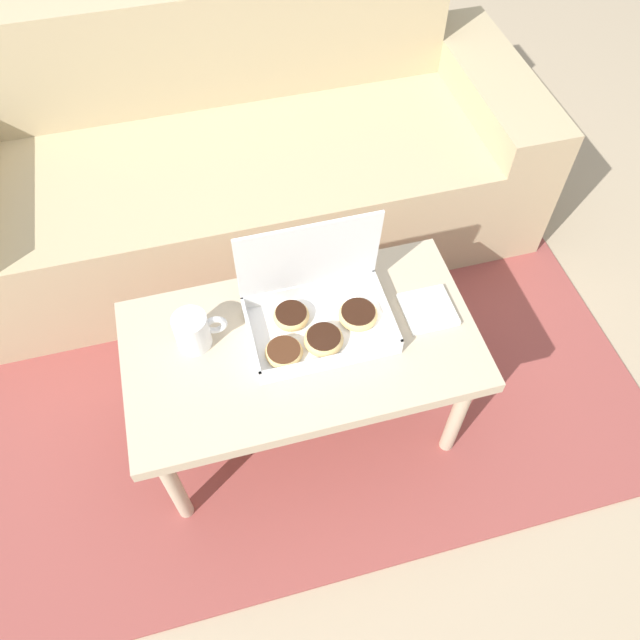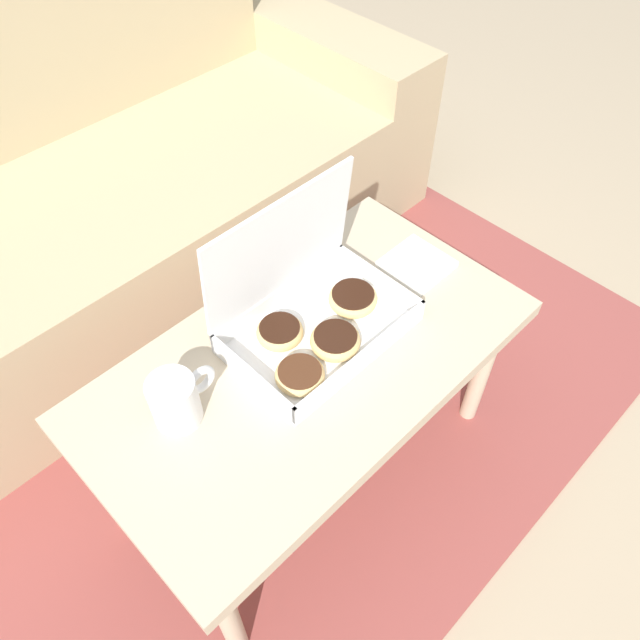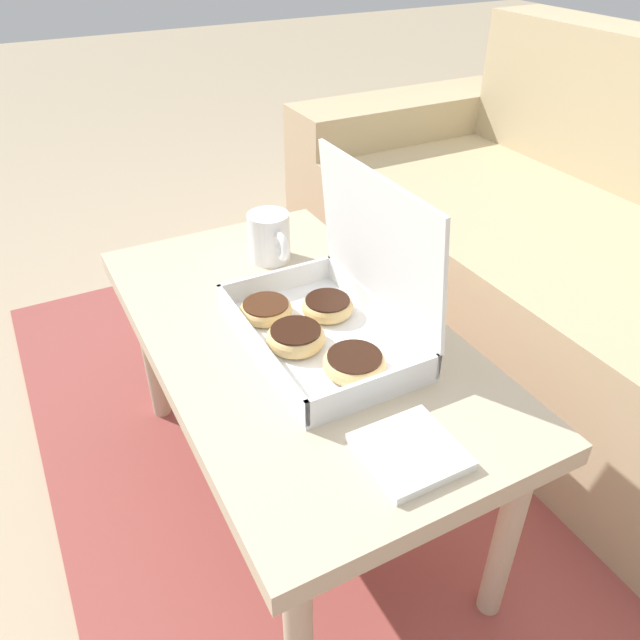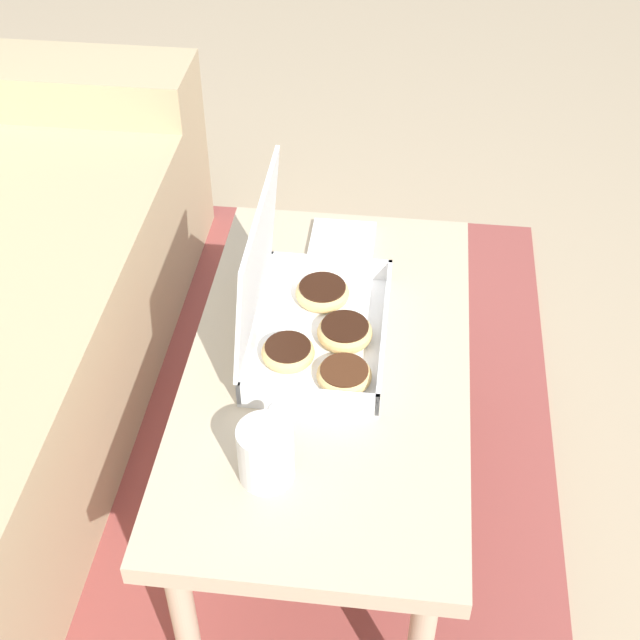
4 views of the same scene
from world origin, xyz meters
TOP-DOWN VIEW (x-y plane):
  - ground_plane at (0.00, 0.00)m, footprint 12.00×12.00m
  - area_rug at (0.00, 0.30)m, footprint 2.26×1.88m
  - couch at (0.00, 0.82)m, footprint 2.14×0.84m
  - coffee_table at (0.00, -0.13)m, footprint 0.95×0.53m
  - pastry_box at (0.05, -0.09)m, footprint 0.38×0.26m
  - coffee_mug at (-0.27, -0.06)m, footprint 0.14×0.09m
  - napkin_stack at (0.37, -0.12)m, footprint 0.14×0.14m

SIDE VIEW (x-z plane):
  - ground_plane at x=0.00m, z-range 0.00..0.00m
  - area_rug at x=0.00m, z-range 0.00..0.01m
  - couch at x=0.00m, z-range -0.13..0.72m
  - coffee_table at x=0.00m, z-range 0.18..0.66m
  - napkin_stack at x=0.37m, z-range 0.47..0.49m
  - pastry_box at x=0.05m, z-range 0.37..0.68m
  - coffee_mug at x=-0.27m, z-range 0.47..0.58m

